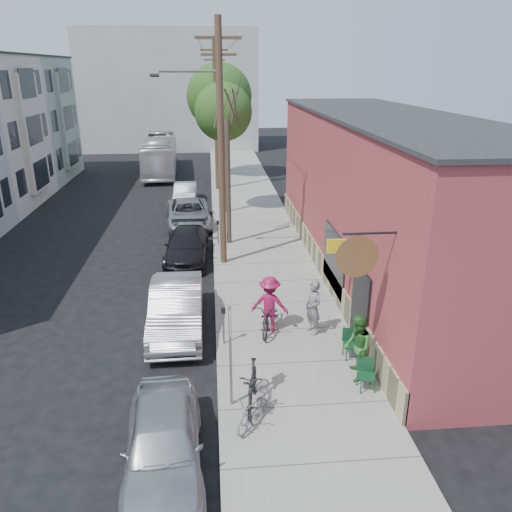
{
  "coord_description": "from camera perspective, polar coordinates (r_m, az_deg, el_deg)",
  "views": [
    {
      "loc": [
        2.02,
        -14.46,
        8.29
      ],
      "look_at": [
        3.63,
        3.38,
        1.5
      ],
      "focal_mm": 35.0,
      "sensor_mm": 36.0,
      "label": 1
    }
  ],
  "objects": [
    {
      "name": "tree_bare",
      "position": [
        24.0,
        -3.2,
        8.23
      ],
      "size": [
        0.24,
        0.24,
        5.89
      ],
      "color": "#44392C",
      "rests_on": "sidewalk"
    },
    {
      "name": "car_4",
      "position": [
        32.85,
        -8.08,
        7.1
      ],
      "size": [
        1.41,
        3.95,
        1.3
      ],
      "primitive_type": "imported",
      "rotation": [
        0.0,
        0.0,
        -0.01
      ],
      "color": "#929699",
      "rests_on": "ground"
    },
    {
      "name": "patron_grey",
      "position": [
        16.19,
        6.55,
        -5.87
      ],
      "size": [
        0.66,
        0.79,
        1.84
      ],
      "primitive_type": "imported",
      "rotation": [
        0.0,
        0.0,
        -1.18
      ],
      "color": "slate",
      "rests_on": "sidewalk"
    },
    {
      "name": "parked_bike_a",
      "position": [
        13.05,
        -0.43,
        -14.63
      ],
      "size": [
        0.88,
        2.0,
        1.16
      ],
      "primitive_type": "imported",
      "rotation": [
        0.0,
        0.0,
        -0.18
      ],
      "color": "black",
      "rests_on": "sidewalk"
    },
    {
      "name": "car_3",
      "position": [
        27.99,
        -7.72,
        4.84
      ],
      "size": [
        2.76,
        5.24,
        1.41
      ],
      "primitive_type": "imported",
      "rotation": [
        0.0,
        0.0,
        0.09
      ],
      "color": "#94989B",
      "rests_on": "ground"
    },
    {
      "name": "cyclist_bike",
      "position": [
        16.44,
        1.56,
        -6.8
      ],
      "size": [
        1.26,
        2.16,
        1.07
      ],
      "primitive_type": "imported",
      "rotation": [
        0.0,
        0.0,
        -0.29
      ],
      "color": "black",
      "rests_on": "sidewalk"
    },
    {
      "name": "tree_leafy_mid",
      "position": [
        29.18,
        -3.76,
        16.07
      ],
      "size": [
        3.25,
        3.25,
        7.42
      ],
      "color": "#44392C",
      "rests_on": "sidewalk"
    },
    {
      "name": "parked_bike_b",
      "position": [
        12.62,
        -0.14,
        -16.87
      ],
      "size": [
        1.38,
        1.68,
        0.86
      ],
      "primitive_type": "imported",
      "rotation": [
        0.0,
        0.0,
        -0.58
      ],
      "color": "gray",
      "rests_on": "sidewalk"
    },
    {
      "name": "cyclist",
      "position": [
        16.25,
        1.57,
        -5.51
      ],
      "size": [
        1.37,
        1.0,
        1.89
      ],
      "primitive_type": "imported",
      "rotation": [
        0.0,
        0.0,
        2.88
      ],
      "color": "maroon",
      "rests_on": "sidewalk"
    },
    {
      "name": "car_2",
      "position": [
        22.9,
        -7.91,
        1.13
      ],
      "size": [
        2.02,
        4.68,
        1.34
      ],
      "primitive_type": "imported",
      "rotation": [
        0.0,
        0.0,
        -0.03
      ],
      "color": "black",
      "rests_on": "ground"
    },
    {
      "name": "sign_post",
      "position": [
        12.5,
        -2.95,
        -10.35
      ],
      "size": [
        0.07,
        0.45,
        2.8
      ],
      "color": "slate",
      "rests_on": "sidewalk"
    },
    {
      "name": "utility_pole_far",
      "position": [
        35.31,
        -4.62,
        15.91
      ],
      "size": [
        1.8,
        0.28,
        10.0
      ],
      "color": "#503A28",
      "rests_on": "sidewalk"
    },
    {
      "name": "car_1",
      "position": [
        16.86,
        -9.08,
        -5.9
      ],
      "size": [
        1.76,
        4.86,
        1.59
      ],
      "primitive_type": "imported",
      "rotation": [
        0.0,
        0.0,
        0.02
      ],
      "color": "#B3B3BB",
      "rests_on": "ground"
    },
    {
      "name": "parking_meter_near",
      "position": [
        15.57,
        -3.74,
        -7.27
      ],
      "size": [
        0.14,
        0.14,
        1.24
      ],
      "color": "slate",
      "rests_on": "sidewalk"
    },
    {
      "name": "sidewalk",
      "position": [
        26.84,
        -0.14,
        2.94
      ],
      "size": [
        4.5,
        58.0,
        0.15
      ],
      "primitive_type": "cube",
      "color": "gray",
      "rests_on": "ground"
    },
    {
      "name": "tree_leafy_far",
      "position": [
        39.6,
        -4.22,
        17.71
      ],
      "size": [
        4.93,
        4.93,
        8.54
      ],
      "color": "#44392C",
      "rests_on": "sidewalk"
    },
    {
      "name": "end_cap_building",
      "position": [
        56.65,
        -9.71,
        18.16
      ],
      "size": [
        18.0,
        8.0,
        12.0
      ],
      "primitive_type": "cube",
      "color": "#B3B4AF",
      "rests_on": "ground"
    },
    {
      "name": "utility_pole_near",
      "position": [
        21.0,
        -4.2,
        12.82
      ],
      "size": [
        3.57,
        0.28,
        10.0
      ],
      "color": "#503A28",
      "rests_on": "sidewalk"
    },
    {
      "name": "bus",
      "position": [
        42.88,
        -10.92,
        11.25
      ],
      "size": [
        2.97,
        10.72,
        2.96
      ],
      "primitive_type": "imported",
      "rotation": [
        0.0,
        0.0,
        0.05
      ],
      "color": "white",
      "rests_on": "ground"
    },
    {
      "name": "car_0",
      "position": [
        11.66,
        -10.55,
        -20.15
      ],
      "size": [
        1.93,
        4.3,
        1.43
      ],
      "primitive_type": "imported",
      "rotation": [
        0.0,
        0.0,
        0.06
      ],
      "color": "#9DA1A4",
      "rests_on": "ground"
    },
    {
      "name": "cafe_building",
      "position": [
        21.26,
        14.23,
        6.55
      ],
      "size": [
        6.6,
        20.2,
        6.61
      ],
      "color": "#99393C",
      "rests_on": "ground"
    },
    {
      "name": "parking_meter_far",
      "position": [
        24.18,
        -4.38,
        3.11
      ],
      "size": [
        0.14,
        0.14,
        1.24
      ],
      "color": "slate",
      "rests_on": "sidewalk"
    },
    {
      "name": "ground",
      "position": [
        16.79,
        -11.53,
        -9.29
      ],
      "size": [
        120.0,
        120.0,
        0.0
      ],
      "primitive_type": "plane",
      "color": "black"
    },
    {
      "name": "patio_chair_b",
      "position": [
        15.28,
        10.85,
        -9.91
      ],
      "size": [
        0.58,
        0.58,
        0.88
      ],
      "primitive_type": null,
      "rotation": [
        0.0,
        0.0,
        -0.17
      ],
      "color": "#103C20",
      "rests_on": "sidewalk"
    },
    {
      "name": "patron_green",
      "position": [
        14.15,
        11.45,
        -10.23
      ],
      "size": [
        0.85,
        1.02,
        1.9
      ],
      "primitive_type": "imported",
      "rotation": [
        0.0,
        0.0,
        -1.73
      ],
      "color": "#2F6B2A",
      "rests_on": "sidewalk"
    },
    {
      "name": "patio_chair_a",
      "position": [
        14.0,
        12.51,
        -13.16
      ],
      "size": [
        0.64,
        0.64,
        0.88
      ],
      "primitive_type": null,
      "rotation": [
        0.0,
        0.0,
        -0.36
      ],
      "color": "#103C20",
      "rests_on": "sidewalk"
    }
  ]
}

